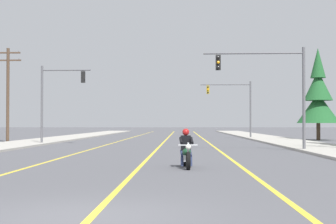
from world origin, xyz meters
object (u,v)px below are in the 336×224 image
at_px(motorcycle_with_rider, 186,152).
at_px(utility_pole_left_near, 8,91).
at_px(traffic_signal_near_right, 274,81).
at_px(traffic_signal_near_left, 56,93).
at_px(traffic_signal_mid_right, 236,100).
at_px(conifer_tree_right_verge_far, 318,98).

xyz_separation_m(motorcycle_with_rider, utility_pole_left_near, (-15.15, 24.80, 3.84)).
height_order(traffic_signal_near_right, utility_pole_left_near, utility_pole_left_near).
height_order(motorcycle_with_rider, utility_pole_left_near, utility_pole_left_near).
xyz_separation_m(motorcycle_with_rider, traffic_signal_near_left, (-10.14, 21.26, 3.45)).
height_order(traffic_signal_near_right, traffic_signal_mid_right, same).
bearing_deg(utility_pole_left_near, traffic_signal_near_right, -32.63).
bearing_deg(motorcycle_with_rider, conifer_tree_right_verge_far, 67.36).
distance_m(motorcycle_with_rider, traffic_signal_near_left, 23.81).
bearing_deg(traffic_signal_near_right, motorcycle_with_rider, -114.43).
xyz_separation_m(traffic_signal_near_right, traffic_signal_mid_right, (0.35, 25.20, -0.03)).
xyz_separation_m(traffic_signal_mid_right, utility_pole_left_near, (-20.82, -12.09, 0.29)).
height_order(traffic_signal_near_left, utility_pole_left_near, utility_pole_left_near).
height_order(traffic_signal_near_left, traffic_signal_mid_right, same).
bearing_deg(motorcycle_with_rider, utility_pole_left_near, 121.42).
xyz_separation_m(traffic_signal_near_right, traffic_signal_near_left, (-15.45, 9.56, -0.13)).
xyz_separation_m(motorcycle_with_rider, traffic_signal_mid_right, (5.67, 36.89, 3.55)).
height_order(traffic_signal_near_left, conifer_tree_right_verge_far, conifer_tree_right_verge_far).
distance_m(traffic_signal_near_right, utility_pole_left_near, 24.30).
bearing_deg(conifer_tree_right_verge_far, motorcycle_with_rider, -112.64).
relative_size(motorcycle_with_rider, traffic_signal_near_right, 0.35).
bearing_deg(traffic_signal_near_left, traffic_signal_mid_right, 44.68).
bearing_deg(traffic_signal_near_right, conifer_tree_right_verge_far, 68.45).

